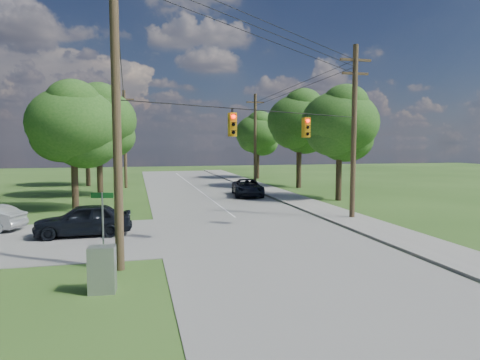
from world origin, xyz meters
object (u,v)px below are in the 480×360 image
object	(u,v)px
pole_sw	(116,99)
pole_ne	(354,130)
pole_north_w	(125,138)
car_main_north	(248,188)
pole_north_e	(255,139)
car_cross_dark	(84,220)
control_cabinet	(102,269)

from	to	relation	value
pole_sw	pole_ne	world-z (taller)	pole_sw
pole_north_w	car_main_north	bearing A→B (deg)	-42.64
pole_north_w	pole_sw	bearing A→B (deg)	-89.23
pole_sw	pole_ne	bearing A→B (deg)	29.38
pole_sw	pole_north_e	xyz separation A→B (m)	(13.50, 29.60, -1.10)
pole_ne	car_cross_dark	distance (m)	16.19
car_cross_dark	pole_north_e	bearing A→B (deg)	144.37
pole_north_e	car_cross_dark	bearing A→B (deg)	-123.63
pole_sw	pole_ne	distance (m)	15.51
pole_sw	pole_north_w	distance (m)	29.62
pole_sw	control_cabinet	size ratio (longest dim) A/B	8.19
control_cabinet	pole_north_e	bearing A→B (deg)	70.99
pole_north_e	pole_north_w	world-z (taller)	same
pole_sw	control_cabinet	bearing A→B (deg)	-100.89
pole_north_e	pole_north_w	xyz separation A→B (m)	(-13.90, 0.00, 0.00)
control_cabinet	car_cross_dark	bearing A→B (deg)	104.45
pole_sw	car_cross_dark	size ratio (longest dim) A/B	2.55
pole_north_e	pole_sw	bearing A→B (deg)	-114.52
pole_north_w	car_cross_dark	world-z (taller)	pole_north_w
pole_north_e	pole_north_w	bearing A→B (deg)	180.00
pole_ne	car_cross_dark	xyz separation A→B (m)	(-15.47, -1.25, -4.63)
pole_north_e	pole_north_w	distance (m)	13.90
pole_north_e	car_main_north	world-z (taller)	pole_north_e
pole_sw	car_cross_dark	xyz separation A→B (m)	(-1.97, 6.35, -5.39)
pole_north_w	pole_ne	bearing A→B (deg)	-57.71
pole_north_w	control_cabinet	distance (m)	32.25
car_cross_dark	car_main_north	world-z (taller)	car_cross_dark
pole_north_e	control_cabinet	distance (m)	35.14
car_main_north	pole_ne	bearing A→B (deg)	-66.73
pole_north_e	control_cabinet	size ratio (longest dim) A/B	6.82
car_main_north	pole_north_w	bearing A→B (deg)	145.21
car_main_north	control_cabinet	bearing A→B (deg)	-107.49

